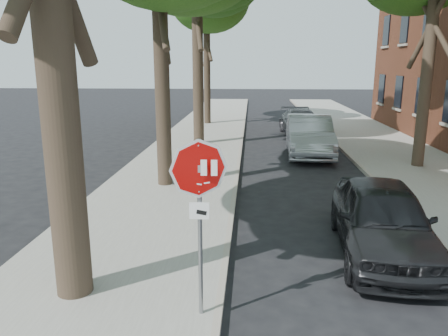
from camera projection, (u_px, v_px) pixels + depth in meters
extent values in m
plane|color=black|center=(248.00, 322.00, 6.43)|extent=(120.00, 120.00, 0.00)
cube|color=gray|center=(191.00, 153.00, 18.21)|extent=(4.00, 55.00, 0.12)
cube|color=gray|center=(399.00, 156.00, 17.69)|extent=(4.00, 55.00, 0.12)
cube|color=#9E9384|center=(240.00, 153.00, 18.08)|extent=(0.12, 55.00, 0.13)
cube|color=#9E9384|center=(348.00, 155.00, 17.81)|extent=(0.12, 55.00, 0.13)
cylinder|color=gray|center=(200.00, 230.00, 6.14)|extent=(0.06, 0.06, 2.60)
cube|color=#99999E|center=(199.00, 169.00, 5.90)|extent=(0.05, 0.06, 0.10)
cylinder|color=#99999E|center=(199.00, 169.00, 5.89)|extent=(0.76, 0.32, 0.82)
cylinder|color=white|center=(199.00, 169.00, 5.88)|extent=(0.76, 0.32, 0.82)
cylinder|color=red|center=(199.00, 169.00, 5.87)|extent=(0.68, 0.29, 0.74)
cube|color=white|center=(183.00, 167.00, 5.87)|extent=(0.08, 0.00, 0.22)
cube|color=white|center=(193.00, 168.00, 5.86)|extent=(0.08, 0.00, 0.22)
cube|color=white|center=(204.00, 168.00, 5.86)|extent=(0.08, 0.00, 0.22)
cube|color=white|center=(214.00, 168.00, 5.85)|extent=(0.08, 0.00, 0.22)
cube|color=silver|center=(191.00, 183.00, 5.91)|extent=(0.08, 0.00, 0.03)
cube|color=silver|center=(199.00, 184.00, 5.91)|extent=(0.08, 0.00, 0.03)
cube|color=silver|center=(207.00, 183.00, 5.90)|extent=(0.08, 0.00, 0.03)
cube|color=white|center=(199.00, 211.00, 6.03)|extent=(0.28, 0.02, 0.24)
cube|color=black|center=(201.00, 213.00, 6.02)|extent=(0.15, 0.00, 0.08)
cylinder|color=black|center=(160.00, 21.00, 12.24)|extent=(0.44, 0.44, 9.50)
cylinder|color=black|center=(197.00, 30.00, 18.96)|extent=(0.48, 0.48, 10.00)
cylinder|color=black|center=(207.00, 47.00, 25.89)|extent=(0.40, 0.40, 9.00)
ellipsoid|color=#215212|center=(206.00, 2.00, 25.30)|extent=(4.16, 4.16, 3.33)
ellipsoid|color=#215212|center=(195.00, 11.00, 26.17)|extent=(3.78, 3.78, 3.02)
cylinder|color=black|center=(431.00, 35.00, 14.68)|extent=(0.40, 0.40, 9.00)
imported|color=black|center=(382.00, 219.00, 8.58)|extent=(2.07, 4.39, 1.45)
imported|color=#9EA0A6|center=(309.00, 136.00, 17.92)|extent=(1.94, 5.01, 1.63)
imported|color=#525156|center=(301.00, 123.00, 22.87)|extent=(2.18, 4.74, 1.34)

